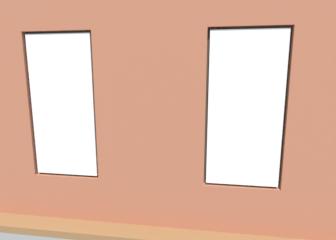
{
  "coord_description": "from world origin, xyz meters",
  "views": [
    {
      "loc": [
        -0.72,
        5.53,
        2.03
      ],
      "look_at": [
        0.06,
        0.4,
        1.08
      ],
      "focal_mm": 28.0,
      "sensor_mm": 36.0,
      "label": 1
    }
  ],
  "objects_px": {
    "couch_by_window": "(136,179)",
    "couch_left": "(288,155)",
    "potted_plant_by_left_couch": "(255,139)",
    "potted_plant_between_couches": "(229,166)",
    "remote_silver": "(148,144)",
    "candle_jar": "(160,140)",
    "tv_flatscreen": "(45,127)",
    "coffee_table": "(166,146)",
    "cup_ceramic": "(166,141)",
    "potted_plant_corner_near_left": "(276,121)",
    "potted_plant_mid_room_small": "(204,137)",
    "potted_plant_foreground_right": "(98,119)",
    "table_plant_small": "(169,141)",
    "media_console": "(47,154)"
  },
  "relations": [
    {
      "from": "couch_by_window",
      "to": "couch_left",
      "type": "bearing_deg",
      "value": -148.98
    },
    {
      "from": "potted_plant_by_left_couch",
      "to": "potted_plant_between_couches",
      "type": "xyz_separation_m",
      "value": [
        0.93,
        3.12,
        0.32
      ]
    },
    {
      "from": "remote_silver",
      "to": "potted_plant_by_left_couch",
      "type": "distance_m",
      "value": 2.97
    },
    {
      "from": "potted_plant_between_couches",
      "to": "couch_left",
      "type": "bearing_deg",
      "value": -129.32
    },
    {
      "from": "couch_left",
      "to": "candle_jar",
      "type": "relative_size",
      "value": 20.16
    },
    {
      "from": "tv_flatscreen",
      "to": "coffee_table",
      "type": "bearing_deg",
      "value": -166.78
    },
    {
      "from": "cup_ceramic",
      "to": "potted_plant_corner_near_left",
      "type": "xyz_separation_m",
      "value": [
        -2.74,
        -1.53,
        0.26
      ]
    },
    {
      "from": "coffee_table",
      "to": "cup_ceramic",
      "type": "distance_m",
      "value": 0.1
    },
    {
      "from": "potted_plant_by_left_couch",
      "to": "potted_plant_mid_room_small",
      "type": "bearing_deg",
      "value": 29.47
    },
    {
      "from": "candle_jar",
      "to": "tv_flatscreen",
      "type": "height_order",
      "value": "tv_flatscreen"
    },
    {
      "from": "couch_left",
      "to": "potted_plant_corner_near_left",
      "type": "distance_m",
      "value": 1.74
    },
    {
      "from": "couch_by_window",
      "to": "coffee_table",
      "type": "bearing_deg",
      "value": -96.32
    },
    {
      "from": "potted_plant_foreground_right",
      "to": "potted_plant_corner_near_left",
      "type": "bearing_deg",
      "value": -179.57
    },
    {
      "from": "table_plant_small",
      "to": "potted_plant_mid_room_small",
      "type": "bearing_deg",
      "value": -136.57
    },
    {
      "from": "potted_plant_between_couches",
      "to": "potted_plant_corner_near_left",
      "type": "distance_m",
      "value": 3.63
    },
    {
      "from": "remote_silver",
      "to": "potted_plant_foreground_right",
      "type": "distance_m",
      "value": 2.49
    },
    {
      "from": "couch_by_window",
      "to": "candle_jar",
      "type": "relative_size",
      "value": 19.37
    },
    {
      "from": "potted_plant_corner_near_left",
      "to": "media_console",
      "type": "bearing_deg",
      "value": 21.96
    },
    {
      "from": "cup_ceramic",
      "to": "potted_plant_mid_room_small",
      "type": "height_order",
      "value": "potted_plant_mid_room_small"
    },
    {
      "from": "remote_silver",
      "to": "cup_ceramic",
      "type": "bearing_deg",
      "value": -51.43
    },
    {
      "from": "potted_plant_between_couches",
      "to": "cup_ceramic",
      "type": "bearing_deg",
      "value": -54.68
    },
    {
      "from": "couch_left",
      "to": "potted_plant_corner_near_left",
      "type": "height_order",
      "value": "potted_plant_corner_near_left"
    },
    {
      "from": "candle_jar",
      "to": "tv_flatscreen",
      "type": "bearing_deg",
      "value": 16.46
    },
    {
      "from": "couch_by_window",
      "to": "tv_flatscreen",
      "type": "bearing_deg",
      "value": -27.65
    },
    {
      "from": "media_console",
      "to": "tv_flatscreen",
      "type": "height_order",
      "value": "tv_flatscreen"
    },
    {
      "from": "potted_plant_by_left_couch",
      "to": "potted_plant_mid_room_small",
      "type": "height_order",
      "value": "potted_plant_mid_room_small"
    },
    {
      "from": "media_console",
      "to": "potted_plant_foreground_right",
      "type": "height_order",
      "value": "potted_plant_foreground_right"
    },
    {
      "from": "table_plant_small",
      "to": "tv_flatscreen",
      "type": "distance_m",
      "value": 2.72
    },
    {
      "from": "candle_jar",
      "to": "potted_plant_mid_room_small",
      "type": "relative_size",
      "value": 0.15
    },
    {
      "from": "candle_jar",
      "to": "media_console",
      "type": "xyz_separation_m",
      "value": [
        2.4,
        0.71,
        -0.24
      ]
    },
    {
      "from": "couch_left",
      "to": "potted_plant_foreground_right",
      "type": "distance_m",
      "value": 5.13
    },
    {
      "from": "candle_jar",
      "to": "potted_plant_corner_near_left",
      "type": "distance_m",
      "value": 3.24
    },
    {
      "from": "tv_flatscreen",
      "to": "candle_jar",
      "type": "bearing_deg",
      "value": -163.54
    },
    {
      "from": "potted_plant_foreground_right",
      "to": "candle_jar",
      "type": "bearing_deg",
      "value": 146.53
    },
    {
      "from": "remote_silver",
      "to": "tv_flatscreen",
      "type": "bearing_deg",
      "value": 122.38
    },
    {
      "from": "tv_flatscreen",
      "to": "potted_plant_mid_room_small",
      "type": "height_order",
      "value": "tv_flatscreen"
    },
    {
      "from": "candle_jar",
      "to": "potted_plant_corner_near_left",
      "type": "bearing_deg",
      "value": -153.82
    },
    {
      "from": "coffee_table",
      "to": "tv_flatscreen",
      "type": "bearing_deg",
      "value": 13.22
    },
    {
      "from": "tv_flatscreen",
      "to": "potted_plant_by_left_couch",
      "type": "bearing_deg",
      "value": -157.79
    },
    {
      "from": "table_plant_small",
      "to": "potted_plant_between_couches",
      "type": "height_order",
      "value": "potted_plant_between_couches"
    },
    {
      "from": "coffee_table",
      "to": "potted_plant_corner_near_left",
      "type": "height_order",
      "value": "potted_plant_corner_near_left"
    },
    {
      "from": "candle_jar",
      "to": "remote_silver",
      "type": "bearing_deg",
      "value": 46.36
    },
    {
      "from": "couch_left",
      "to": "tv_flatscreen",
      "type": "bearing_deg",
      "value": -86.64
    },
    {
      "from": "tv_flatscreen",
      "to": "potted_plant_between_couches",
      "type": "relative_size",
      "value": 0.88
    },
    {
      "from": "coffee_table",
      "to": "cup_ceramic",
      "type": "bearing_deg",
      "value": 180.0
    },
    {
      "from": "potted_plant_corner_near_left",
      "to": "potted_plant_foreground_right",
      "type": "distance_m",
      "value": 4.99
    },
    {
      "from": "couch_by_window",
      "to": "potted_plant_mid_room_small",
      "type": "xyz_separation_m",
      "value": [
        -1.04,
        -2.41,
        0.14
      ]
    },
    {
      "from": "potted_plant_by_left_couch",
      "to": "potted_plant_corner_near_left",
      "type": "bearing_deg",
      "value": -160.51
    },
    {
      "from": "cup_ceramic",
      "to": "potted_plant_between_couches",
      "type": "xyz_separation_m",
      "value": [
        -1.26,
        1.78,
        0.13
      ]
    },
    {
      "from": "couch_left",
      "to": "potted_plant_by_left_couch",
      "type": "bearing_deg",
      "value": -166.6
    }
  ]
}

